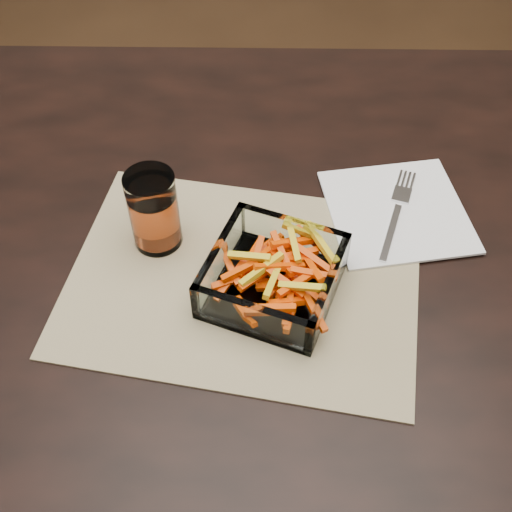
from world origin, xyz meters
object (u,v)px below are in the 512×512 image
object	(u,v)px
dining_table	(322,269)
fork	(397,211)
glass_bowl	(273,278)
tumbler	(154,213)

from	to	relation	value
dining_table	fork	distance (m)	0.14
glass_bowl	dining_table	bearing A→B (deg)	54.61
glass_bowl	fork	world-z (taller)	glass_bowl
glass_bowl	fork	bearing A→B (deg)	38.17
dining_table	glass_bowl	size ratio (longest dim) A/B	8.08
tumbler	fork	xyz separation A→B (m)	(0.33, 0.05, -0.05)
dining_table	fork	bearing A→B (deg)	16.98
dining_table	tumbler	size ratio (longest dim) A/B	13.94
dining_table	fork	size ratio (longest dim) A/B	8.96
dining_table	tumbler	distance (m)	0.27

